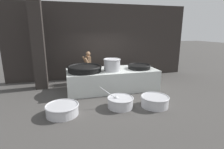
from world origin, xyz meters
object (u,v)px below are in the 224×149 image
(giant_wok_far, at_px, (139,66))
(prep_bowl_extra, at_px, (155,101))
(cook, at_px, (88,66))
(giant_wok_near, at_px, (85,68))
(stock_pot, at_px, (112,65))
(prep_bowl_vegetables, at_px, (120,102))
(prep_bowl_meat, at_px, (62,109))

(giant_wok_far, xyz_separation_m, prep_bowl_extra, (-0.28, -1.99, -0.76))
(cook, height_order, prep_bowl_extra, cook)
(giant_wok_near, relative_size, prep_bowl_extra, 1.47)
(giant_wok_far, height_order, stock_pot, stock_pot)
(prep_bowl_extra, bearing_deg, giant_wok_far, 81.94)
(stock_pot, distance_m, prep_bowl_vegetables, 1.92)
(giant_wok_near, distance_m, cook, 1.32)
(stock_pot, bearing_deg, giant_wok_near, 172.39)
(giant_wok_far, height_order, prep_bowl_meat, giant_wok_far)
(giant_wok_near, bearing_deg, cook, 76.50)
(prep_bowl_meat, distance_m, prep_bowl_extra, 2.98)
(giant_wok_far, relative_size, prep_bowl_extra, 1.06)
(giant_wok_near, relative_size, cook, 0.91)
(stock_pot, xyz_separation_m, prep_bowl_meat, (-2.01, -1.73, -0.94))
(cook, xyz_separation_m, prep_bowl_meat, (-1.22, -3.15, -0.64))
(cook, height_order, prep_bowl_vegetables, cook)
(cook, bearing_deg, prep_bowl_meat, 60.98)
(prep_bowl_meat, height_order, prep_bowl_extra, prep_bowl_extra)
(prep_bowl_vegetables, bearing_deg, prep_bowl_meat, -178.39)
(giant_wok_near, bearing_deg, giant_wok_far, -1.42)
(stock_pot, distance_m, prep_bowl_meat, 2.81)
(stock_pot, bearing_deg, prep_bowl_meat, -139.35)
(prep_bowl_vegetables, relative_size, prep_bowl_extra, 1.17)
(giant_wok_near, xyz_separation_m, prep_bowl_vegetables, (0.93, -1.82, -0.80))
(stock_pot, height_order, prep_bowl_vegetables, stock_pot)
(giant_wok_far, height_order, cook, cook)
(giant_wok_near, relative_size, stock_pot, 1.94)
(giant_wok_near, bearing_deg, prep_bowl_meat, -116.01)
(giant_wok_near, height_order, stock_pot, stock_pot)
(stock_pot, distance_m, prep_bowl_extra, 2.32)
(cook, distance_m, prep_bowl_meat, 3.44)
(giant_wok_near, distance_m, prep_bowl_extra, 3.01)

